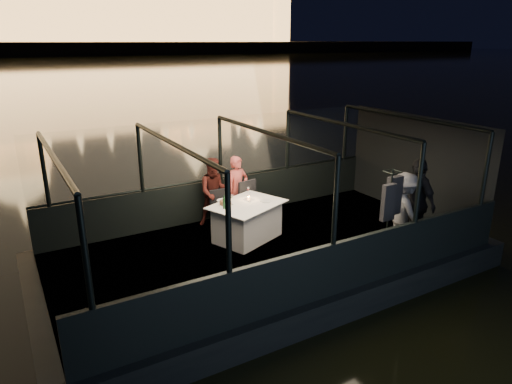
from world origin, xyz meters
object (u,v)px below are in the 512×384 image
dining_table_central (247,221)px  person_man_maroon (215,192)px  wine_bottle (224,201)px  chair_port_left (222,208)px  passenger_dark (416,202)px  person_woman_coral (238,189)px  chair_port_right (252,206)px  passenger_stripe (404,206)px  coat_stand (389,213)px

dining_table_central → person_man_maroon: 1.13m
wine_bottle → chair_port_left: bearing=68.2°
chair_port_left → passenger_dark: size_ratio=0.47×
passenger_dark → wine_bottle: bearing=-109.0°
chair_port_left → wine_bottle: (-0.33, -0.82, 0.47)m
person_woman_coral → wine_bottle: bearing=-140.5°
chair_port_right → passenger_stripe: passenger_stripe is taller
person_woman_coral → person_man_maroon: 0.52m
passenger_stripe → wine_bottle: 3.47m
dining_table_central → passenger_dark: size_ratio=0.83×
chair_port_left → person_man_maroon: (-0.03, 0.24, 0.30)m
coat_stand → person_man_maroon: bearing=123.1°
passenger_stripe → person_man_maroon: bearing=51.0°
dining_table_central → passenger_stripe: passenger_stripe is taller
chair_port_left → person_woman_coral: (0.48, 0.16, 0.30)m
coat_stand → wine_bottle: bearing=138.6°
chair_port_right → coat_stand: size_ratio=0.56×
passenger_stripe → chair_port_left: bearing=53.1°
chair_port_right → person_woman_coral: bearing=99.4°
coat_stand → wine_bottle: 3.09m
chair_port_left → chair_port_right: (0.62, -0.24, 0.00)m
dining_table_central → coat_stand: (1.81, -2.06, 0.51)m
chair_port_right → passenger_dark: passenger_dark is taller
chair_port_right → coat_stand: bearing=-71.3°
dining_table_central → person_woman_coral: (0.30, 0.97, 0.36)m
chair_port_left → passenger_stripe: size_ratio=0.54×
person_woman_coral → person_man_maroon: size_ratio=0.99×
coat_stand → passenger_dark: (1.01, 0.26, -0.05)m
chair_port_left → coat_stand: (1.99, -2.86, 0.45)m
chair_port_right → wine_bottle: bearing=-157.5°
dining_table_central → passenger_dark: passenger_dark is taller
dining_table_central → passenger_dark: (2.81, -1.80, 0.47)m
coat_stand → person_man_maroon: 3.71m
passenger_stripe → wine_bottle: passenger_stripe is taller
person_woman_coral → passenger_dark: bearing=-58.7°
chair_port_right → person_man_maroon: (-0.65, 0.48, 0.30)m
person_man_maroon → person_woman_coral: bearing=7.0°
chair_port_right → passenger_dark: bearing=-53.7°
chair_port_left → passenger_dark: 3.99m
chair_port_left → passenger_stripe: passenger_stripe is taller
chair_port_right → passenger_dark: size_ratio=0.56×
chair_port_right → dining_table_central: bearing=-136.3°
chair_port_right → coat_stand: 2.99m
person_woman_coral → passenger_dark: size_ratio=0.86×
passenger_stripe → dining_table_central: bearing=61.4°
chair_port_left → dining_table_central: bearing=-73.5°
chair_port_left → coat_stand: bearing=-51.6°
chair_port_right → passenger_dark: (2.38, -2.36, 0.40)m
wine_bottle → person_woman_coral: bearing=50.4°
dining_table_central → person_woman_coral: person_woman_coral is taller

